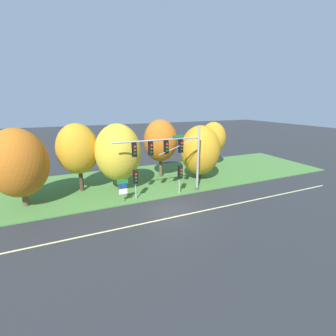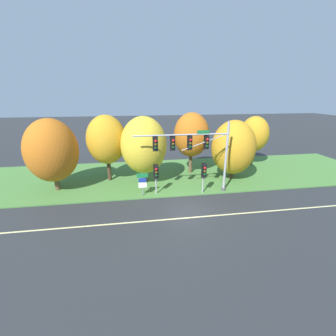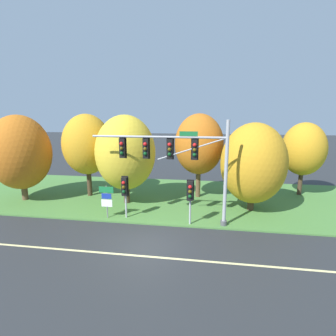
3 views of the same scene
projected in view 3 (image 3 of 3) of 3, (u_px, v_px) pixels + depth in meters
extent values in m
plane|color=#282B2D|center=(145.00, 244.00, 14.30)|extent=(160.00, 160.00, 0.00)
cube|color=beige|center=(140.00, 256.00, 13.14)|extent=(36.00, 0.16, 0.01)
cube|color=#477A38|center=(168.00, 197.00, 22.27)|extent=(48.00, 11.50, 0.10)
cylinder|color=#9EA0A5|center=(226.00, 175.00, 15.86)|extent=(0.22, 0.22, 6.56)
cylinder|color=#4C4C51|center=(224.00, 223.00, 16.50)|extent=(0.40, 0.40, 0.30)
cylinder|color=#9EA0A5|center=(158.00, 137.00, 16.03)|extent=(8.39, 0.14, 0.14)
cylinder|color=#9EA0A5|center=(192.00, 149.00, 15.86)|extent=(4.22, 0.08, 1.48)
cube|color=black|center=(195.00, 149.00, 15.84)|extent=(0.34, 0.28, 1.22)
cube|color=black|center=(195.00, 149.00, 15.99)|extent=(0.46, 0.04, 1.34)
sphere|color=red|center=(195.00, 145.00, 15.61)|extent=(0.22, 0.22, 0.22)
sphere|color=#51420C|center=(194.00, 150.00, 15.67)|extent=(0.22, 0.22, 0.22)
sphere|color=#0C4219|center=(194.00, 155.00, 15.73)|extent=(0.22, 0.22, 0.22)
cube|color=black|center=(170.00, 149.00, 16.07)|extent=(0.34, 0.28, 1.22)
cube|color=black|center=(170.00, 149.00, 16.22)|extent=(0.46, 0.04, 1.34)
sphere|color=red|center=(169.00, 144.00, 15.83)|extent=(0.22, 0.22, 0.22)
sphere|color=#51420C|center=(169.00, 149.00, 15.89)|extent=(0.22, 0.22, 0.22)
sphere|color=#0C4219|center=(169.00, 154.00, 15.95)|extent=(0.22, 0.22, 0.22)
cube|color=black|center=(146.00, 148.00, 16.29)|extent=(0.34, 0.28, 1.22)
cube|color=black|center=(146.00, 148.00, 16.45)|extent=(0.46, 0.04, 1.34)
sphere|color=red|center=(145.00, 144.00, 16.06)|extent=(0.22, 0.22, 0.22)
sphere|color=#51420C|center=(145.00, 149.00, 16.12)|extent=(0.22, 0.22, 0.22)
sphere|color=#0C4219|center=(145.00, 154.00, 16.18)|extent=(0.22, 0.22, 0.22)
cube|color=black|center=(122.00, 148.00, 16.52)|extent=(0.34, 0.28, 1.22)
cube|color=black|center=(123.00, 148.00, 16.67)|extent=(0.46, 0.04, 1.34)
sphere|color=red|center=(121.00, 144.00, 16.28)|extent=(0.22, 0.22, 0.22)
sphere|color=#51420C|center=(121.00, 148.00, 16.34)|extent=(0.22, 0.22, 0.22)
sphere|color=#0C4219|center=(122.00, 153.00, 16.41)|extent=(0.22, 0.22, 0.22)
cube|color=#196B33|center=(189.00, 134.00, 15.65)|extent=(1.10, 0.04, 0.28)
cylinder|color=#9EA0A5|center=(190.00, 203.00, 16.41)|extent=(0.12, 0.12, 2.82)
cube|color=black|center=(190.00, 191.00, 16.05)|extent=(0.34, 0.28, 1.22)
cube|color=black|center=(190.00, 190.00, 16.20)|extent=(0.46, 0.04, 1.34)
sphere|color=red|center=(190.00, 187.00, 15.81)|extent=(0.22, 0.22, 0.22)
sphere|color=#51420C|center=(190.00, 192.00, 15.87)|extent=(0.22, 0.22, 0.22)
sphere|color=#0C4219|center=(190.00, 196.00, 15.93)|extent=(0.22, 0.22, 0.22)
cylinder|color=#9EA0A5|center=(126.00, 198.00, 17.48)|extent=(0.12, 0.12, 2.79)
cube|color=black|center=(124.00, 186.00, 17.12)|extent=(0.34, 0.28, 1.22)
cube|color=black|center=(125.00, 186.00, 17.27)|extent=(0.46, 0.04, 1.34)
sphere|color=red|center=(123.00, 183.00, 16.88)|extent=(0.22, 0.22, 0.22)
sphere|color=#51420C|center=(124.00, 187.00, 16.95)|extent=(0.22, 0.22, 0.22)
sphere|color=#0C4219|center=(124.00, 192.00, 17.01)|extent=(0.22, 0.22, 0.22)
cylinder|color=slate|center=(107.00, 202.00, 17.50)|extent=(0.08, 0.08, 2.23)
cube|color=#197238|center=(106.00, 190.00, 17.30)|extent=(1.00, 0.03, 0.41)
cube|color=#193399|center=(106.00, 196.00, 17.39)|extent=(0.67, 0.03, 0.37)
cube|color=white|center=(107.00, 203.00, 17.49)|extent=(0.76, 0.03, 0.49)
cylinder|color=brown|center=(24.00, 184.00, 21.21)|extent=(0.47, 0.47, 2.60)
ellipsoid|color=#B76019|center=(20.00, 152.00, 20.68)|extent=(4.71, 4.71, 5.88)
cylinder|color=#423021|center=(89.00, 177.00, 22.22)|extent=(0.40, 0.40, 3.30)
ellipsoid|color=#C68C1E|center=(87.00, 144.00, 21.65)|extent=(4.00, 4.00, 4.99)
cylinder|color=#423021|center=(127.00, 186.00, 20.47)|extent=(0.46, 0.46, 2.72)
ellipsoid|color=gold|center=(125.00, 153.00, 19.93)|extent=(4.57, 4.57, 5.71)
cylinder|color=brown|center=(198.00, 177.00, 21.90)|extent=(0.40, 0.40, 3.36)
ellipsoid|color=#B76019|center=(199.00, 144.00, 21.33)|extent=(3.95, 3.95, 4.94)
cylinder|color=#423021|center=(251.00, 195.00, 18.95)|extent=(0.46, 0.46, 2.20)
ellipsoid|color=#C68C1E|center=(253.00, 163.00, 18.47)|extent=(4.57, 4.57, 5.72)
cylinder|color=#423021|center=(301.00, 178.00, 22.49)|extent=(0.36, 0.36, 3.00)
ellipsoid|color=#C68C1E|center=(304.00, 149.00, 21.98)|extent=(3.56, 3.56, 4.45)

